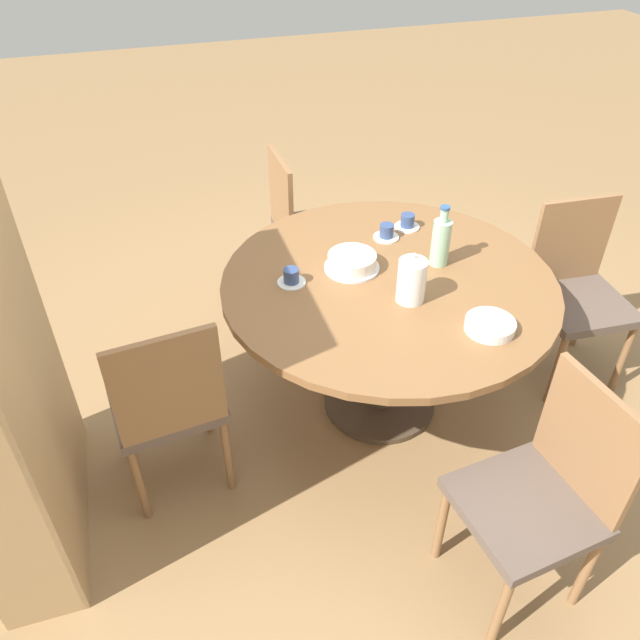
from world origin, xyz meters
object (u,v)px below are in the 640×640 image
Objects in this scene: chair_c at (168,401)px; water_bottle at (441,241)px; coffee_pot at (412,279)px; cup_b at (291,278)px; chair_d at (543,493)px; chair_a at (576,289)px; cup_c at (386,233)px; chair_b at (305,225)px; cup_a at (407,222)px; cake_main at (352,262)px.

chair_c is 1.31m from water_bottle.
cup_b is at bearing 59.08° from coffee_pot.
chair_a is at bearing 133.70° from chair_d.
coffee_pot is at bearing 132.74° from water_bottle.
water_bottle is at bearing -176.15° from chair_c.
water_bottle is at bearing -153.52° from cup_c.
chair_d is (-1.98, -0.25, 0.00)m from chair_b.
water_bottle is at bearing -47.26° from coffee_pot.
cup_c is (0.48, -0.09, -0.07)m from coffee_pot.
chair_a and chair_c have the same top height.
cup_a is at bearing -22.69° from coffee_pot.
chair_d is 3.26× the size of water_bottle.
water_bottle is (0.21, -0.23, 0.01)m from coffee_pot.
chair_b is at bearing -134.14° from chair_c.
chair_b reaches higher than cup_b.
water_bottle reaches higher than cup_b.
chair_a is at bearing -116.96° from cup_a.
water_bottle is at bearing -161.71° from chair_b.
chair_c is 0.70m from cup_b.
cup_a is 1.00× the size of cup_c.
chair_d is at bearing 138.38° from chair_c.
chair_d is at bearing -170.04° from coffee_pot.
chair_d is at bearing -126.44° from chair_a.
chair_b is 1.99m from chair_d.
chair_d is 7.55× the size of cup_c.
cake_main is 0.45m from cup_a.
chair_d is (-0.98, 0.83, 0.00)m from chair_a.
coffee_pot is 0.49m from cup_c.
coffee_pot is 1.84× the size of cup_a.
cake_main is 0.31m from cup_c.
cup_b is at bearing 113.48° from cup_c.
chair_a is 3.26× the size of water_bottle.
cup_b is at bearing 95.88° from cake_main.
coffee_pot is at bearing -152.64° from cake_main.
cup_c is at bearing 176.22° from chair_d.
chair_c reaches higher than cake_main.
chair_b is at bearing 19.27° from water_bottle.
coffee_pot is 0.92× the size of cake_main.
chair_b is 3.26× the size of water_bottle.
cup_b is (-0.28, 0.65, 0.00)m from cup_a.
water_bottle is 2.31× the size of cup_c.
coffee_pot reaches higher than chair_d.
water_bottle is 0.34m from cup_a.
chair_d reaches higher than cake_main.
chair_b is at bearing 141.04° from chair_a.
chair_d is at bearing -152.18° from cup_b.
chair_c is 1.40m from chair_d.
water_bottle is at bearing 179.77° from chair_a.
cup_c is (1.30, 0.05, 0.29)m from chair_d.
cup_c is at bearing 114.52° from cup_a.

